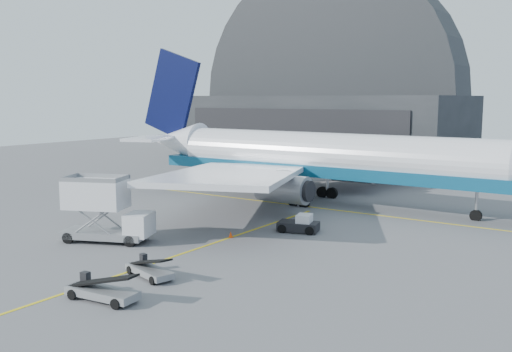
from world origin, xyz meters
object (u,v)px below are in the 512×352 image
Objects in this scene: catering_truck at (104,211)px; pushback_tug at (300,225)px; airliner at (314,157)px; belt_loader_a at (102,291)px; belt_loader_b at (149,269)px.

pushback_tug is at bearing 23.05° from catering_truck.
airliner reaches higher than pushback_tug.
belt_loader_b is (-0.81, 4.66, -0.06)m from belt_loader_a.
pushback_tug is (5.97, -13.48, -4.47)m from airliner.
belt_loader_a reaches higher than pushback_tug.
catering_truck is 16.63m from pushback_tug.
pushback_tug is at bearing -66.11° from airliner.
airliner is 26.08m from catering_truck.
catering_truck is 1.79× the size of belt_loader_b.
airliner is 30.70m from belt_loader_b.
catering_truck reaches higher than pushback_tug.
airliner is 6.62× the size of catering_truck.
belt_loader_b is (-1.78, -16.58, -0.10)m from pushback_tug.
belt_loader_b is at bearing -111.45° from pushback_tug.
catering_truck is at bearing -149.34° from pushback_tug.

